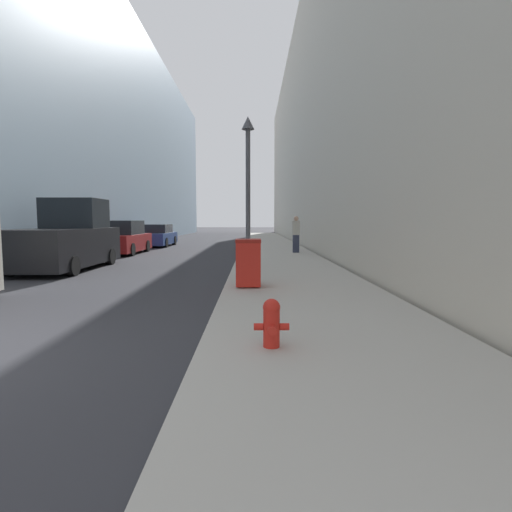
{
  "coord_description": "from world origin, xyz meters",
  "views": [
    {
      "loc": [
        4.35,
        -4.31,
        1.74
      ],
      "look_at": [
        4.5,
        17.69,
        -0.22
      ],
      "focal_mm": 28.0,
      "sensor_mm": 36.0,
      "label": 1
    }
  ],
  "objects_px": {
    "fire_hydrant": "(272,322)",
    "trash_bin": "(248,262)",
    "pickup_truck": "(67,240)",
    "lamppost": "(248,179)",
    "parked_sedan_far": "(157,236)",
    "pedestrian_on_sidewalk": "(296,234)",
    "parked_sedan_near": "(124,239)"
  },
  "relations": [
    {
      "from": "trash_bin",
      "to": "parked_sedan_near",
      "type": "xyz_separation_m",
      "value": [
        -6.7,
        11.33,
        0.06
      ]
    },
    {
      "from": "fire_hydrant",
      "to": "pedestrian_on_sidewalk",
      "type": "distance_m",
      "value": 15.18
    },
    {
      "from": "lamppost",
      "to": "pedestrian_on_sidewalk",
      "type": "distance_m",
      "value": 7.26
    },
    {
      "from": "fire_hydrant",
      "to": "pedestrian_on_sidewalk",
      "type": "height_order",
      "value": "pedestrian_on_sidewalk"
    },
    {
      "from": "pickup_truck",
      "to": "pedestrian_on_sidewalk",
      "type": "bearing_deg",
      "value": 32.76
    },
    {
      "from": "pickup_truck",
      "to": "parked_sedan_far",
      "type": "relative_size",
      "value": 1.13
    },
    {
      "from": "lamppost",
      "to": "parked_sedan_far",
      "type": "distance_m",
      "value": 15.36
    },
    {
      "from": "lamppost",
      "to": "pedestrian_on_sidewalk",
      "type": "height_order",
      "value": "lamppost"
    },
    {
      "from": "pedestrian_on_sidewalk",
      "to": "parked_sedan_near",
      "type": "bearing_deg",
      "value": 173.87
    },
    {
      "from": "trash_bin",
      "to": "parked_sedan_near",
      "type": "distance_m",
      "value": 13.16
    },
    {
      "from": "parked_sedan_far",
      "to": "trash_bin",
      "type": "bearing_deg",
      "value": -69.87
    },
    {
      "from": "pickup_truck",
      "to": "parked_sedan_near",
      "type": "distance_m",
      "value": 6.64
    },
    {
      "from": "trash_bin",
      "to": "pedestrian_on_sidewalk",
      "type": "height_order",
      "value": "pedestrian_on_sidewalk"
    },
    {
      "from": "lamppost",
      "to": "trash_bin",
      "type": "bearing_deg",
      "value": -89.15
    },
    {
      "from": "parked_sedan_far",
      "to": "pedestrian_on_sidewalk",
      "type": "bearing_deg",
      "value": -39.59
    },
    {
      "from": "trash_bin",
      "to": "pedestrian_on_sidewalk",
      "type": "xyz_separation_m",
      "value": [
        2.26,
        10.37,
        0.32
      ]
    },
    {
      "from": "lamppost",
      "to": "pickup_truck",
      "type": "relative_size",
      "value": 0.94
    },
    {
      "from": "fire_hydrant",
      "to": "pickup_truck",
      "type": "xyz_separation_m",
      "value": [
        -6.91,
        9.37,
        0.58
      ]
    },
    {
      "from": "trash_bin",
      "to": "fire_hydrant",
      "type": "bearing_deg",
      "value": -85.73
    },
    {
      "from": "fire_hydrant",
      "to": "pickup_truck",
      "type": "relative_size",
      "value": 0.12
    },
    {
      "from": "lamppost",
      "to": "parked_sedan_far",
      "type": "height_order",
      "value": "lamppost"
    },
    {
      "from": "lamppost",
      "to": "pedestrian_on_sidewalk",
      "type": "bearing_deg",
      "value": 70.55
    },
    {
      "from": "fire_hydrant",
      "to": "pickup_truck",
      "type": "bearing_deg",
      "value": 126.41
    },
    {
      "from": "fire_hydrant",
      "to": "lamppost",
      "type": "xyz_separation_m",
      "value": [
        -0.41,
        8.48,
        2.66
      ]
    },
    {
      "from": "pickup_truck",
      "to": "parked_sedan_far",
      "type": "xyz_separation_m",
      "value": [
        0.12,
        12.87,
        -0.35
      ]
    },
    {
      "from": "lamppost",
      "to": "parked_sedan_far",
      "type": "xyz_separation_m",
      "value": [
        -6.38,
        13.76,
        -2.43
      ]
    },
    {
      "from": "fire_hydrant",
      "to": "lamppost",
      "type": "distance_m",
      "value": 8.89
    },
    {
      "from": "fire_hydrant",
      "to": "lamppost",
      "type": "relative_size",
      "value": 0.12
    },
    {
      "from": "fire_hydrant",
      "to": "lamppost",
      "type": "height_order",
      "value": "lamppost"
    },
    {
      "from": "trash_bin",
      "to": "pedestrian_on_sidewalk",
      "type": "bearing_deg",
      "value": 77.7
    },
    {
      "from": "fire_hydrant",
      "to": "trash_bin",
      "type": "relative_size",
      "value": 0.54
    },
    {
      "from": "parked_sedan_far",
      "to": "pedestrian_on_sidewalk",
      "type": "relative_size",
      "value": 2.59
    }
  ]
}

